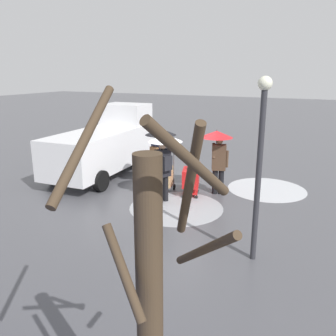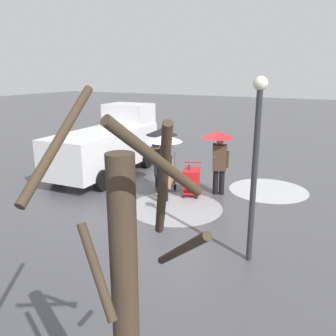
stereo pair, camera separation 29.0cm
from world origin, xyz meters
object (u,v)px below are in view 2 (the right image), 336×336
Objects in this scene: bare_tree_near at (127,312)px; hand_dolly_boxes at (166,174)px; pedestrian_pink_side at (164,152)px; street_lamp at (256,153)px; pedestrian_black_side at (160,144)px; shopping_cart_vendor at (191,179)px; cargo_van_parked_right at (108,144)px; pedestrian_white_side at (218,147)px.

hand_dolly_boxes is at bearing -64.48° from bare_tree_near.
street_lamp reaches higher than pedestrian_pink_side.
street_lamp reaches higher than pedestrian_black_side.
shopping_cart_vendor is 1.43m from pedestrian_pink_side.
cargo_van_parked_right reaches higher than shopping_cart_vendor.
cargo_van_parked_right is at bearing -12.38° from shopping_cart_vendor.
bare_tree_near is at bearing 127.91° from cargo_van_parked_right.
shopping_cart_vendor is 0.49× the size of pedestrian_pink_side.
hand_dolly_boxes is 0.61× the size of pedestrian_black_side.
hand_dolly_boxes is 1.29m from pedestrian_pink_side.
hand_dolly_boxes is at bearing 5.34° from shopping_cart_vendor.
bare_tree_near is at bearing 104.21° from pedestrian_white_side.
street_lamp is at bearing 119.35° from pedestrian_white_side.
cargo_van_parked_right is at bearing -17.20° from hand_dolly_boxes.
cargo_van_parked_right reaches higher than pedestrian_white_side.
pedestrian_black_side is at bearing -33.00° from hand_dolly_boxes.
pedestrian_white_side is 8.59m from bare_tree_near.
pedestrian_white_side is (-1.59, -0.59, 0.97)m from hand_dolly_boxes.
cargo_van_parked_right is 3.87m from pedestrian_pink_side.
cargo_van_parked_right is 7.93m from street_lamp.
pedestrian_white_side is (-0.70, -0.51, 1.02)m from shopping_cart_vendor.
pedestrian_white_side is at bearing -75.79° from bare_tree_near.
pedestrian_white_side is (-1.22, -1.39, 0.01)m from pedestrian_pink_side.
pedestrian_black_side is (1.20, -0.12, 1.00)m from shopping_cart_vendor.
pedestrian_pink_side reaches higher than shopping_cart_vendor.
shopping_cart_vendor is 0.27× the size of street_lamp.
bare_tree_near reaches higher than cargo_van_parked_right.
pedestrian_black_side is (-2.75, 0.74, 0.39)m from cargo_van_parked_right.
hand_dolly_boxes is at bearing -65.58° from pedestrian_pink_side.
pedestrian_pink_side is at bearing 59.30° from shopping_cart_vendor.
cargo_van_parked_right is 4.13× the size of hand_dolly_boxes.
bare_tree_near is 0.99× the size of street_lamp.
street_lamp reaches higher than bare_tree_near.
shopping_cart_vendor is 0.49× the size of pedestrian_white_side.
bare_tree_near is at bearing 116.79° from pedestrian_black_side.
pedestrian_pink_side is at bearing 153.02° from cargo_van_parked_right.
pedestrian_white_side is at bearing -168.65° from pedestrian_black_side.
bare_tree_near is (-3.33, 6.94, 0.30)m from pedestrian_pink_side.
bare_tree_near reaches higher than hand_dolly_boxes.
pedestrian_pink_side is 0.56× the size of street_lamp.
cargo_van_parked_right is at bearing -4.46° from pedestrian_white_side.
hand_dolly_boxes is at bearing 147.00° from pedestrian_black_side.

